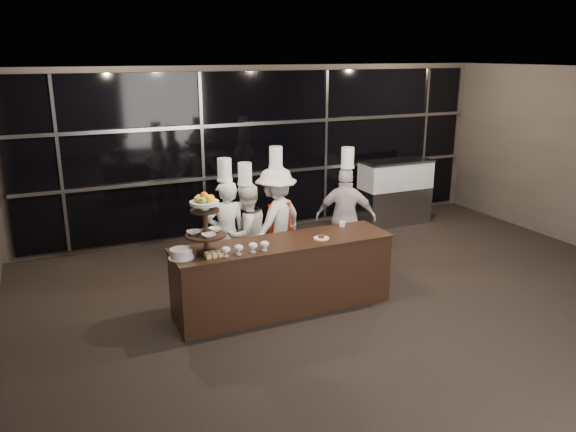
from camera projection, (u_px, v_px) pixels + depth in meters
name	position (u px, v px, depth m)	size (l,w,h in m)	color
room	(446.00, 223.00, 5.85)	(10.00, 10.00, 10.00)	black
window_wall	(266.00, 150.00, 10.16)	(8.60, 0.10, 2.80)	black
buffet_counter	(283.00, 275.00, 7.19)	(2.84, 0.74, 0.92)	black
display_stand	(205.00, 219.00, 6.55)	(0.48, 0.48, 0.74)	black
compotes	(246.00, 247.00, 6.61)	(0.60, 0.11, 0.12)	silver
layer_cake	(181.00, 254.00, 6.48)	(0.30, 0.30, 0.11)	white
pastry_squares	(214.00, 254.00, 6.53)	(0.20, 0.13, 0.05)	#F3D377
small_plate	(321.00, 238.00, 7.16)	(0.20, 0.20, 0.05)	white
chef_cup	(342.00, 224.00, 7.66)	(0.08, 0.08, 0.07)	white
display_case	(395.00, 189.00, 10.79)	(1.38, 0.60, 1.24)	#A5A5AA
chef_a	(227.00, 232.00, 7.79)	(0.57, 0.38, 1.85)	silver
chef_b	(246.00, 233.00, 7.93)	(0.85, 0.75, 1.76)	white
chef_c	(276.00, 221.00, 8.27)	(1.21, 1.06, 1.93)	white
chef_d	(346.00, 217.00, 8.54)	(0.98, 0.81, 1.87)	silver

